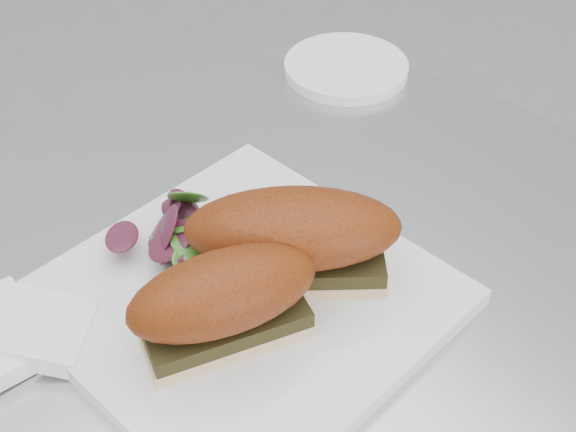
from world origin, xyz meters
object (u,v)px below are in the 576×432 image
Objects in this scene: plate at (243,300)px; sandwich_left at (224,301)px; saucer at (346,68)px; sandwich_right at (293,237)px.

sandwich_left is at bearing -141.51° from plate.
sandwich_right is at bearing -139.43° from saucer.
saucer is (0.26, 0.22, -0.05)m from sandwich_right.
sandwich_right reaches higher than plate.
plate is 1.55× the size of sandwich_right.
sandwich_right is at bearing 29.73° from sandwich_left.
plate is 0.37m from saucer.
saucer is at bearing 35.09° from plate.
saucer is at bearing 50.90° from sandwich_left.
sandwich_left is 0.85× the size of sandwich_right.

